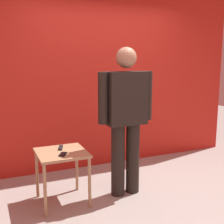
% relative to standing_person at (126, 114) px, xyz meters
% --- Properties ---
extents(ground_plane, '(12.00, 12.00, 0.00)m').
position_rel_standing_person_xyz_m(ground_plane, '(0.14, -0.40, -1.01)').
color(ground_plane, '#9E9991').
extents(back_wall_red, '(4.62, 0.12, 3.01)m').
position_rel_standing_person_xyz_m(back_wall_red, '(0.14, 1.13, 0.49)').
color(back_wall_red, red).
rests_on(back_wall_red, ground_plane).
extents(standing_person, '(0.71, 0.26, 1.81)m').
position_rel_standing_person_xyz_m(standing_person, '(0.00, 0.00, 0.00)').
color(standing_person, black).
rests_on(standing_person, ground_plane).
extents(side_table, '(0.56, 0.56, 0.62)m').
position_rel_standing_person_xyz_m(side_table, '(-0.78, 0.08, -0.48)').
color(side_table, tan).
rests_on(side_table, ground_plane).
extents(cell_phone, '(0.13, 0.16, 0.01)m').
position_rel_standing_person_xyz_m(cell_phone, '(-0.79, -0.04, -0.39)').
color(cell_phone, black).
rests_on(cell_phone, side_table).
extents(tv_remote, '(0.10, 0.18, 0.02)m').
position_rel_standing_person_xyz_m(tv_remote, '(-0.76, 0.20, -0.38)').
color(tv_remote, black).
rests_on(tv_remote, side_table).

